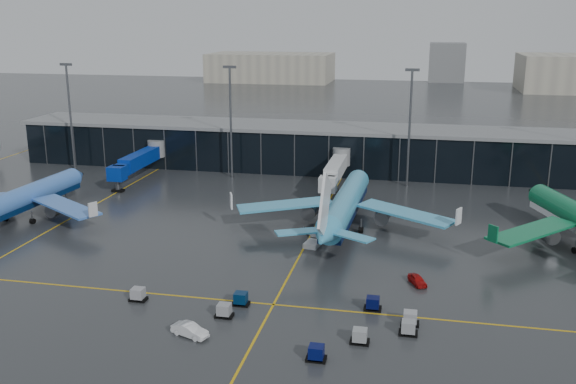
% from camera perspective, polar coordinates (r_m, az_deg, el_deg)
% --- Properties ---
extents(ground, '(600.00, 600.00, 0.00)m').
position_cam_1_polar(ground, '(99.64, -4.97, -5.84)').
color(ground, '#282B2D').
rests_on(ground, ground).
extents(terminal_pier, '(142.00, 17.00, 10.70)m').
position_cam_1_polar(terminal_pier, '(156.33, 1.52, 4.03)').
color(terminal_pier, black).
rests_on(terminal_pier, ground).
extents(jet_bridges, '(94.00, 27.50, 7.20)m').
position_cam_1_polar(jet_bridges, '(149.19, -13.20, 2.75)').
color(jet_bridges, '#595B60').
rests_on(jet_bridges, ground).
extents(flood_masts, '(203.00, 0.50, 25.50)m').
position_cam_1_polar(flood_masts, '(142.39, 2.66, 6.35)').
color(flood_masts, '#595B60').
rests_on(flood_masts, ground).
extents(distant_hangars, '(260.00, 71.00, 22.00)m').
position_cam_1_polar(distant_hangars, '(360.69, 15.65, 10.37)').
color(distant_hangars, '#B2AD99').
rests_on(distant_hangars, ground).
extents(taxi_lines, '(220.00, 120.00, 0.02)m').
position_cam_1_polar(taxi_lines, '(107.13, 1.81, -4.25)').
color(taxi_lines, gold).
rests_on(taxi_lines, ground).
extents(airliner_arkefly, '(39.59, 44.37, 12.92)m').
position_cam_1_polar(airliner_arkefly, '(125.72, -22.51, 0.58)').
color(airliner_arkefly, '#4075D2').
rests_on(airliner_arkefly, ground).
extents(airliner_klm_near, '(41.31, 46.66, 13.95)m').
position_cam_1_polar(airliner_klm_near, '(111.76, 5.17, 0.26)').
color(airliner_klm_near, '#3FA2CF').
rests_on(airliner_klm_near, ground).
extents(baggage_carts, '(37.16, 15.20, 1.70)m').
position_cam_1_polar(baggage_carts, '(78.88, 1.58, -11.08)').
color(baggage_carts, black).
rests_on(baggage_carts, ground).
extents(mobile_airstair, '(2.75, 3.55, 3.45)m').
position_cam_1_polar(mobile_airstair, '(103.83, 2.19, -4.46)').
color(mobile_airstair, white).
rests_on(mobile_airstair, ground).
extents(service_van_red, '(3.09, 4.20, 1.33)m').
position_cam_1_polar(service_van_red, '(91.29, 11.43, -7.67)').
color(service_van_red, '#A60D0C').
rests_on(service_van_red, ground).
extents(service_van_white, '(4.90, 3.09, 1.52)m').
position_cam_1_polar(service_van_white, '(76.76, -8.72, -12.05)').
color(service_van_white, silver).
rests_on(service_van_white, ground).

